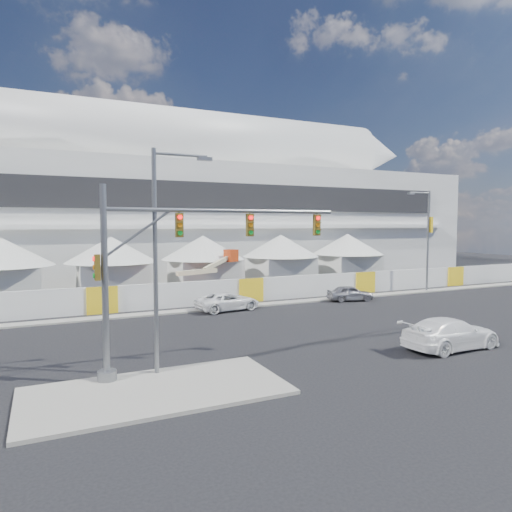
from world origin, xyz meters
name	(u,v)px	position (x,y,z in m)	size (l,w,h in m)	color
ground	(262,354)	(0.00, 0.00, 0.00)	(160.00, 160.00, 0.00)	black
median_island	(157,391)	(-6.00, -3.00, 0.07)	(10.00, 5.00, 0.15)	gray
far_curb	(395,294)	(20.00, 12.50, 0.06)	(80.00, 1.20, 0.12)	gray
stadium	(188,203)	(8.71, 41.50, 9.45)	(80.00, 24.80, 21.98)	silver
tent_row	(159,259)	(0.50, 24.00, 3.15)	(53.40, 8.40, 5.40)	silver
hoarding_fence	(251,290)	(6.00, 14.50, 1.00)	(70.00, 0.25, 2.00)	white
scaffold_tower	(418,228)	(46.00, 36.00, 6.00)	(4.40, 4.40, 12.00)	#595B60
sedan_silver	(350,293)	(13.88, 11.22, 0.67)	(3.92, 1.58, 1.34)	#9D9CA0
pickup_curb	(228,301)	(2.83, 11.72, 0.69)	(4.97, 2.29, 1.38)	white
pickup_near	(451,333)	(9.46, -3.32, 0.82)	(5.67, 2.30, 1.64)	white
lot_car_b	(380,278)	(22.79, 17.93, 0.80)	(4.72, 1.90, 1.61)	black
traffic_mast	(161,270)	(-5.33, -1.12, 4.63)	(11.28, 0.78, 8.02)	slate
streetlight_median	(161,245)	(-5.27, -1.01, 5.66)	(2.66, 0.27, 9.60)	gray
streetlight_curb	(426,233)	(23.77, 12.50, 5.67)	(2.89, 0.65, 9.77)	gray
boom_lift	(194,286)	(2.13, 18.11, 1.11)	(8.45, 3.21, 4.14)	#BA3811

